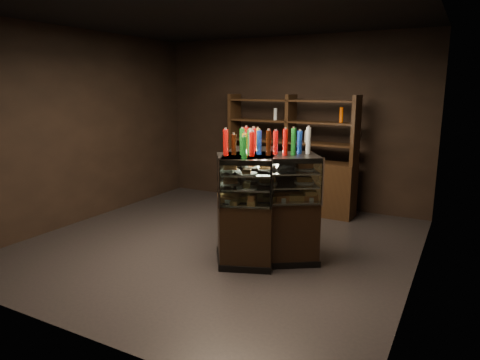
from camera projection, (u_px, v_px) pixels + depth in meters
name	position (u px, v px, depth m)	size (l,w,h in m)	color
ground	(220.00, 244.00, 5.91)	(5.00, 5.00, 0.00)	black
room_shell	(218.00, 101.00, 5.50)	(5.02, 5.02, 3.01)	black
display_case	(258.00, 223.00, 5.36)	(1.45, 1.36, 1.34)	black
food_display	(258.00, 181.00, 5.24)	(1.08, 1.13, 0.42)	#B27540
bottles_top	(259.00, 142.00, 5.15)	(0.92, 0.99, 0.30)	#147223
potted_conifer	(277.00, 207.00, 6.20)	(0.34, 0.34, 0.72)	black
back_shelving	(289.00, 176.00, 7.46)	(2.31, 0.50, 2.00)	black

